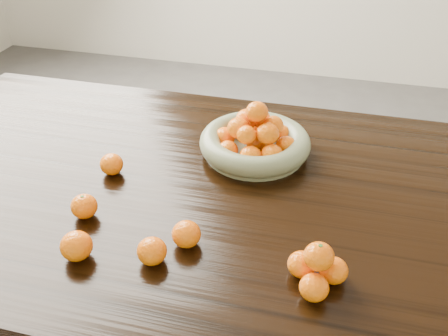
% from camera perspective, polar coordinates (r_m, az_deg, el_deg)
% --- Properties ---
extents(dining_table, '(2.00, 1.00, 0.75)m').
position_cam_1_polar(dining_table, '(1.28, 1.79, -6.00)').
color(dining_table, black).
rests_on(dining_table, ground).
extents(fruit_bowl, '(0.30, 0.30, 0.15)m').
position_cam_1_polar(fruit_bowl, '(1.36, 3.57, 3.12)').
color(fruit_bowl, gray).
rests_on(fruit_bowl, dining_table).
extents(orange_pyramid, '(0.12, 0.11, 0.10)m').
position_cam_1_polar(orange_pyramid, '(0.99, 10.58, -11.31)').
color(orange_pyramid, orange).
rests_on(orange_pyramid, dining_table).
extents(loose_orange_0, '(0.06, 0.06, 0.06)m').
position_cam_1_polar(loose_orange_0, '(1.18, -15.69, -4.24)').
color(loose_orange_0, orange).
rests_on(loose_orange_0, dining_table).
extents(loose_orange_1, '(0.07, 0.07, 0.06)m').
position_cam_1_polar(loose_orange_1, '(1.08, -16.51, -8.54)').
color(loose_orange_1, orange).
rests_on(loose_orange_1, dining_table).
extents(loose_orange_2, '(0.06, 0.06, 0.06)m').
position_cam_1_polar(loose_orange_2, '(1.07, -4.33, -7.55)').
color(loose_orange_2, orange).
rests_on(loose_orange_2, dining_table).
extents(loose_orange_3, '(0.06, 0.06, 0.06)m').
position_cam_1_polar(loose_orange_3, '(1.31, -12.74, 0.42)').
color(loose_orange_3, orange).
rests_on(loose_orange_3, dining_table).
extents(loose_orange_4, '(0.06, 0.06, 0.06)m').
position_cam_1_polar(loose_orange_4, '(1.04, -8.25, -9.39)').
color(loose_orange_4, orange).
rests_on(loose_orange_4, dining_table).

